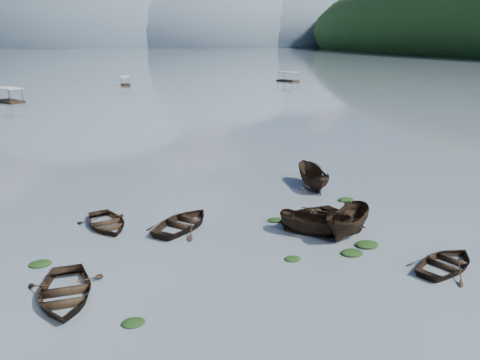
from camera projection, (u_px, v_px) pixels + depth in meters
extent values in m
plane|color=slate|center=(304.00, 291.00, 22.19)|extent=(2400.00, 2400.00, 0.00)
ellipsoid|color=#475666|center=(82.00, 46.00, 841.04)|extent=(520.00, 520.00, 340.00)
ellipsoid|color=#475666|center=(192.00, 46.00, 889.83)|extent=(520.00, 520.00, 260.00)
ellipsoid|color=#475666|center=(282.00, 46.00, 933.73)|extent=(520.00, 520.00, 220.00)
imported|color=black|center=(65.00, 299.00, 21.50)|extent=(3.83, 5.21, 1.04)
imported|color=black|center=(183.00, 227.00, 29.71)|extent=(5.91, 5.97, 1.02)
imported|color=black|center=(314.00, 235.00, 28.56)|extent=(4.54, 3.97, 1.71)
imported|color=black|center=(334.00, 224.00, 30.22)|extent=(3.63, 4.57, 0.85)
imported|color=black|center=(446.00, 267.00, 24.44)|extent=(5.27, 4.70, 0.90)
imported|color=black|center=(348.00, 234.00, 28.63)|extent=(4.84, 4.62, 1.88)
imported|color=black|center=(107.00, 227.00, 29.76)|extent=(4.28, 5.15, 0.92)
imported|color=black|center=(308.00, 220.00, 30.85)|extent=(5.58, 4.70, 0.99)
imported|color=black|center=(312.00, 187.00, 37.71)|extent=(2.38, 5.13, 1.92)
ellipsoid|color=black|center=(133.00, 324.00, 19.60)|extent=(1.00, 0.81, 0.22)
ellipsoid|color=black|center=(293.00, 260.00, 25.31)|extent=(0.94, 0.75, 0.21)
ellipsoid|color=black|center=(367.00, 246.00, 26.99)|extent=(1.38, 1.10, 0.30)
ellipsoid|color=black|center=(304.00, 217.00, 31.46)|extent=(0.82, 0.69, 0.18)
ellipsoid|color=black|center=(352.00, 254.00, 25.98)|extent=(1.27, 1.00, 0.26)
ellipsoid|color=black|center=(40.00, 265.00, 24.72)|extent=(1.16, 0.94, 0.25)
ellipsoid|color=black|center=(275.00, 221.00, 30.76)|extent=(1.02, 0.85, 0.21)
ellipsoid|color=black|center=(346.00, 201.00, 34.56)|extent=(1.21, 0.97, 0.26)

